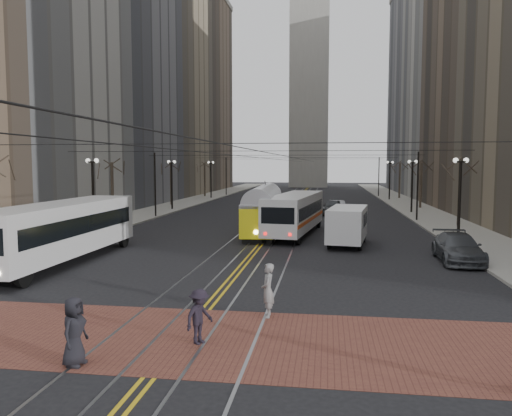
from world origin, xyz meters
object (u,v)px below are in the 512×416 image
(sedan_silver, at_px, (338,207))
(transit_bus, at_px, (62,233))
(streetcar, at_px, (264,215))
(cargo_van, at_px, (347,227))
(sedan_grey, at_px, (333,207))
(pedestrian_b, at_px, (268,290))
(pedestrian_d, at_px, (199,316))
(pedestrian_a, at_px, (74,331))
(clock_tower, at_px, (310,34))
(rear_bus, at_px, (295,215))
(sedan_parked, at_px, (458,248))

(sedan_silver, bearing_deg, transit_bus, -124.11)
(streetcar, xyz_separation_m, cargo_van, (6.31, -5.34, -0.18))
(transit_bus, xyz_separation_m, sedan_grey, (15.00, 28.79, -0.82))
(pedestrian_b, bearing_deg, sedan_grey, 170.99)
(pedestrian_b, distance_m, pedestrian_d, 3.40)
(streetcar, relative_size, sedan_silver, 3.01)
(pedestrian_b, bearing_deg, sedan_silver, 170.31)
(streetcar, height_order, cargo_van, streetcar)
(streetcar, distance_m, sedan_silver, 18.53)
(streetcar, xyz_separation_m, sedan_grey, (5.54, 15.21, -0.62))
(sedan_grey, height_order, pedestrian_a, pedestrian_a)
(streetcar, distance_m, pedestrian_a, 26.72)
(cargo_van, xyz_separation_m, pedestrian_d, (-5.15, -19.24, -0.43))
(transit_bus, bearing_deg, clock_tower, 84.17)
(clock_tower, relative_size, rear_bus, 5.52)
(rear_bus, height_order, pedestrian_b, rear_bus)
(sedan_silver, bearing_deg, clock_tower, 87.66)
(cargo_van, distance_m, pedestrian_a, 22.80)
(clock_tower, height_order, pedestrian_a, clock_tower)
(clock_tower, xyz_separation_m, transit_bus, (-9.95, -95.42, -34.30))
(pedestrian_d, bearing_deg, streetcar, 30.13)
(clock_tower, relative_size, sedan_silver, 16.02)
(transit_bus, height_order, pedestrian_a, transit_bus)
(sedan_grey, height_order, pedestrian_b, pedestrian_b)
(pedestrian_b, bearing_deg, pedestrian_d, -35.62)
(clock_tower, xyz_separation_m, pedestrian_a, (-2.25, -108.50, -35.01))
(transit_bus, distance_m, pedestrian_a, 15.19)
(pedestrian_d, bearing_deg, pedestrian_a, 152.90)
(rear_bus, relative_size, sedan_silver, 2.90)
(transit_bus, relative_size, cargo_van, 2.29)
(rear_bus, distance_m, sedan_grey, 16.26)
(sedan_parked, xyz_separation_m, pedestrian_a, (-13.94, -16.50, 0.17))
(transit_bus, distance_m, rear_bus, 17.54)
(cargo_van, height_order, pedestrian_d, cargo_van)
(transit_bus, distance_m, sedan_grey, 32.47)
(rear_bus, bearing_deg, pedestrian_b, -81.72)
(streetcar, bearing_deg, sedan_silver, 68.10)
(sedan_grey, bearing_deg, pedestrian_b, -89.26)
(transit_bus, relative_size, rear_bus, 1.11)
(sedan_parked, bearing_deg, sedan_silver, 104.28)
(rear_bus, xyz_separation_m, sedan_grey, (3.03, 15.96, -0.72))
(sedan_parked, bearing_deg, pedestrian_a, -128.21)
(clock_tower, bearing_deg, sedan_parked, -82.76)
(sedan_silver, height_order, sedan_parked, sedan_parked)
(cargo_van, relative_size, pedestrian_a, 3.08)
(transit_bus, xyz_separation_m, pedestrian_d, (10.61, -11.00, -0.81))
(rear_bus, bearing_deg, transit_bus, -125.80)
(clock_tower, height_order, sedan_parked, clock_tower)
(sedan_grey, relative_size, pedestrian_b, 2.57)
(sedan_grey, xyz_separation_m, sedan_silver, (0.63, 2.25, -0.16))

